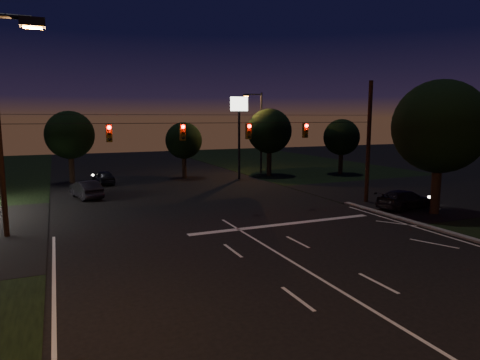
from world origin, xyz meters
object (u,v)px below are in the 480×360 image
tree_right_near (438,128)px  car_oncoming_b (86,189)px  utility_pole_right (366,202)px  car_oncoming_a (103,177)px  car_cross (404,199)px

tree_right_near → car_oncoming_b: size_ratio=2.06×
utility_pole_right → tree_right_near: (1.53, -4.83, 5.68)m
utility_pole_right → car_oncoming_b: (-19.30, 10.15, 0.70)m
utility_pole_right → car_oncoming_a: size_ratio=2.29×
car_oncoming_a → tree_right_near: bearing=124.8°
car_oncoming_b → car_cross: 24.05m
utility_pole_right → tree_right_near: tree_right_near is taller
utility_pole_right → car_oncoming_b: size_ratio=2.12×
car_oncoming_b → car_cross: (20.15, -13.12, -0.03)m
car_oncoming_a → car_oncoming_b: car_oncoming_b is taller
car_cross → car_oncoming_b: bearing=46.6°
tree_right_near → car_oncoming_a: bearing=130.8°
tree_right_near → car_cross: tree_right_near is taller
tree_right_near → car_oncoming_b: (-20.82, 14.98, -4.98)m
car_oncoming_a → car_oncoming_b: 7.14m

